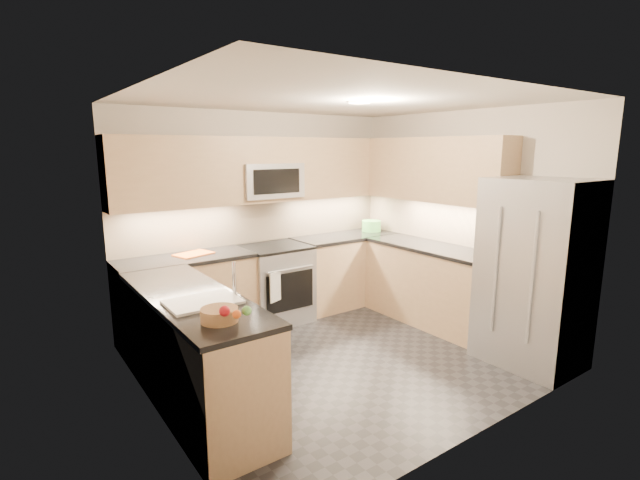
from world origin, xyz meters
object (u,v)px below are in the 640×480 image
at_px(cutting_board, 194,254).
at_px(fruit_basket, 219,315).
at_px(microwave, 268,180).
at_px(refrigerator, 535,273).
at_px(utensil_bowl, 371,226).
at_px(gas_range, 276,284).

height_order(cutting_board, fruit_basket, fruit_basket).
bearing_deg(cutting_board, microwave, 2.56).
bearing_deg(refrigerator, fruit_basket, 170.89).
relative_size(refrigerator, utensil_bowl, 6.88).
relative_size(gas_range, fruit_basket, 3.65).
distance_m(refrigerator, utensil_bowl, 2.48).
bearing_deg(utensil_bowl, refrigerator, -92.86).
bearing_deg(cutting_board, fruit_basket, -106.01).
bearing_deg(refrigerator, gas_range, 120.88).
height_order(gas_range, fruit_basket, fruit_basket).
xyz_separation_m(microwave, fruit_basket, (-1.55, -2.07, -0.71)).
height_order(refrigerator, cutting_board, refrigerator).
distance_m(gas_range, refrigerator, 2.86).
xyz_separation_m(gas_range, utensil_bowl, (1.57, 0.05, 0.56)).
xyz_separation_m(microwave, cutting_board, (-0.97, -0.04, -0.75)).
bearing_deg(fruit_basket, microwave, 53.19).
distance_m(gas_range, microwave, 1.25).
xyz_separation_m(microwave, utensil_bowl, (1.57, -0.08, -0.69)).
distance_m(microwave, cutting_board, 1.23).
distance_m(gas_range, fruit_basket, 2.54).
bearing_deg(refrigerator, utensil_bowl, 87.14).
relative_size(gas_range, cutting_board, 2.40).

